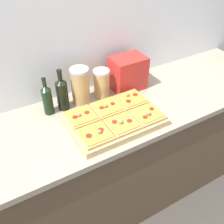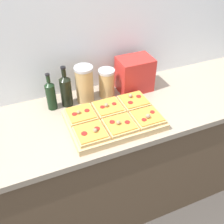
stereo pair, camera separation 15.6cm
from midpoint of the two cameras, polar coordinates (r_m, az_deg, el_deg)
wall_back at (r=1.79m, az=-1.76°, el=14.60°), size 6.00×0.06×2.50m
kitchen_counter at (r=1.99m, az=2.46°, el=-10.53°), size 2.63×0.67×0.94m
cutting_board at (r=1.57m, az=3.28°, el=-1.89°), size 0.55×0.37×0.04m
pizza_slice_back_left at (r=1.56m, az=-3.96°, el=-0.62°), size 0.17×0.17×0.05m
pizza_slice_back_center at (r=1.61m, az=1.97°, el=0.91°), size 0.17×0.17×0.05m
pizza_slice_back_right at (r=1.68m, az=7.47°, el=2.33°), size 0.17×0.17×0.05m
pizza_slice_front_left at (r=1.43m, az=-1.54°, el=-4.72°), size 0.17×0.17×0.05m
pizza_slice_front_center at (r=1.49m, az=4.78°, el=-2.91°), size 0.17×0.17×0.05m
pizza_slice_front_right at (r=1.56m, az=10.59°, el=-1.23°), size 0.17×0.17×0.05m
olive_oil_bottle at (r=1.66m, az=-10.58°, el=3.64°), size 0.06×0.06×0.25m
wine_bottle at (r=1.67m, az=-7.39°, el=4.70°), size 0.07×0.07×0.28m
grain_jar_tall at (r=1.70m, az=-3.38°, el=5.97°), size 0.12×0.12×0.25m
grain_jar_short at (r=1.76m, az=1.39°, el=6.27°), size 0.11×0.11×0.20m
toaster_oven at (r=1.83m, az=7.44°, el=8.09°), size 0.26×0.17×0.24m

